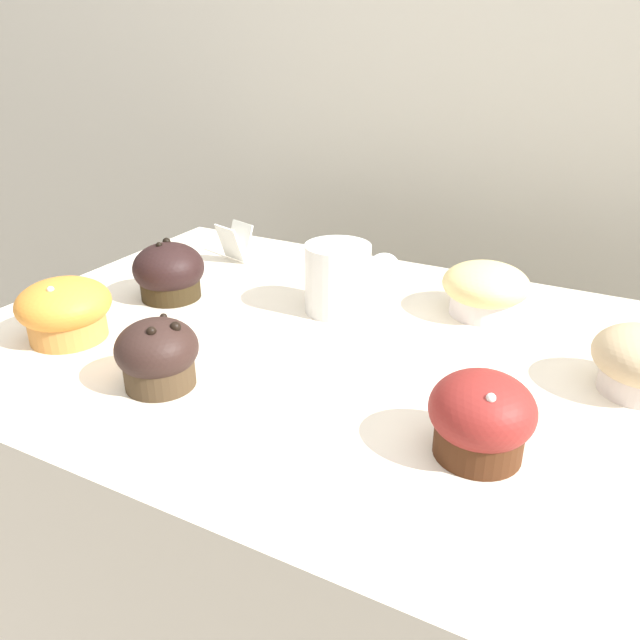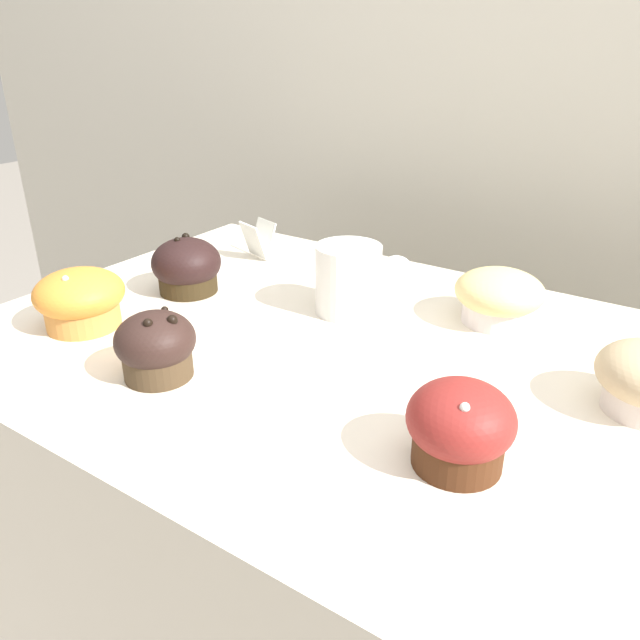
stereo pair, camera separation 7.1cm
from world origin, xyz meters
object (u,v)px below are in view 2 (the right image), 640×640
object	(u,v)px
muffin_back_left	(187,267)
muffin_front_left	(499,296)
muffin_back_right	(460,427)
muffin_back_center	(80,299)
coffee_cup	(350,278)
muffin_front_center	(156,346)

from	to	relation	value
muffin_back_left	muffin_front_left	bearing A→B (deg)	20.22
muffin_front_left	muffin_back_right	bearing A→B (deg)	-76.39
muffin_front_left	muffin_back_center	size ratio (longest dim) A/B	1.01
muffin_back_right	muffin_front_left	distance (m)	0.31
muffin_back_right	muffin_front_left	bearing A→B (deg)	103.61
muffin_front_left	coffee_cup	xyz separation A→B (m)	(-0.18, -0.08, 0.01)
muffin_front_center	muffin_back_right	world-z (taller)	muffin_back_right
muffin_back_left	muffin_back_right	world-z (taller)	muffin_back_left
muffin_back_right	muffin_back_center	world-z (taller)	muffin_back_right
muffin_front_center	muffin_front_left	distance (m)	0.43
muffin_front_left	coffee_cup	world-z (taller)	coffee_cup
muffin_front_center	muffin_back_left	size ratio (longest dim) A/B	0.88
muffin_back_left	coffee_cup	distance (m)	0.24
muffin_front_center	muffin_back_center	xyz separation A→B (m)	(-0.18, 0.03, 0.00)
muffin_front_left	muffin_back_center	bearing A→B (deg)	-144.48
muffin_front_center	muffin_back_left	bearing A→B (deg)	127.44
muffin_back_center	muffin_front_center	bearing A→B (deg)	-11.14
muffin_front_center	coffee_cup	world-z (taller)	coffee_cup
muffin_back_left	coffee_cup	size ratio (longest dim) A/B	0.88
muffin_back_right	coffee_cup	xyz separation A→B (m)	(-0.25, 0.23, 0.01)
muffin_back_left	muffin_front_left	distance (m)	0.43
muffin_back_right	muffin_back_center	bearing A→B (deg)	-179.44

